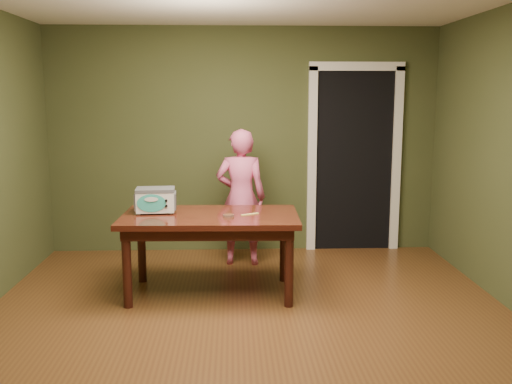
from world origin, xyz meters
TOP-DOWN VIEW (x-y plane):
  - floor at (0.00, 0.00)m, footprint 5.00×5.00m
  - room_shell at (0.00, 0.00)m, footprint 4.52×5.02m
  - doorway at (1.30, 2.78)m, footprint 1.10×0.66m
  - dining_table at (-0.34, 0.97)m, footprint 1.62×0.94m
  - toy_oven at (-0.84, 1.08)m, footprint 0.39×0.28m
  - baking_pan at (-0.17, 0.86)m, footprint 0.10×0.10m
  - spatula at (0.03, 0.95)m, footprint 0.17×0.11m
  - child at (-0.04, 1.91)m, footprint 0.56×0.39m

SIDE VIEW (x-z plane):
  - floor at x=0.00m, z-range 0.00..0.00m
  - dining_table at x=-0.34m, z-range 0.28..1.03m
  - child at x=-0.04m, z-range 0.00..1.47m
  - spatula at x=0.03m, z-range 0.75..0.76m
  - baking_pan at x=-0.17m, z-range 0.75..0.77m
  - toy_oven at x=-0.84m, z-range 0.76..0.99m
  - doorway at x=1.30m, z-range -0.07..2.18m
  - room_shell at x=0.00m, z-range 0.40..3.01m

